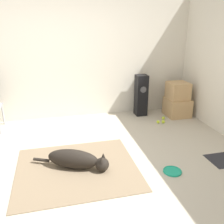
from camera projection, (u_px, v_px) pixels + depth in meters
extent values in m
plane|color=#BCB29E|center=(85.00, 167.00, 3.50)|extent=(12.00, 12.00, 0.00)
cube|color=silver|center=(68.00, 56.00, 4.98)|extent=(8.00, 0.06, 2.55)
cube|color=#847056|center=(77.00, 168.00, 3.47)|extent=(1.65, 1.46, 0.01)
ellipsoid|color=black|center=(73.00, 159.00, 3.44)|extent=(0.75, 0.52, 0.27)
sphere|color=black|center=(102.00, 164.00, 3.37)|extent=(0.19, 0.19, 0.19)
cone|color=black|center=(103.00, 156.00, 3.38)|extent=(0.06, 0.06, 0.09)
cone|color=black|center=(101.00, 160.00, 3.29)|extent=(0.06, 0.06, 0.09)
cylinder|color=black|center=(41.00, 160.00, 3.55)|extent=(0.23, 0.14, 0.04)
cylinder|color=#199E7A|center=(172.00, 171.00, 3.39)|extent=(0.25, 0.25, 0.02)
torus|color=#199E7A|center=(172.00, 171.00, 3.39)|extent=(0.25, 0.25, 0.02)
cube|color=tan|center=(177.00, 107.00, 5.37)|extent=(0.47, 0.48, 0.38)
cube|color=tan|center=(178.00, 91.00, 5.26)|extent=(0.41, 0.42, 0.35)
cube|color=black|center=(141.00, 95.00, 5.34)|extent=(0.24, 0.24, 0.88)
cylinder|color=#4C4C51|center=(143.00, 90.00, 5.18)|extent=(0.13, 0.00, 0.13)
cylinder|color=#A8A8AD|center=(3.00, 114.00, 4.90)|extent=(0.04, 0.04, 0.42)
sphere|color=#C6E033|center=(163.00, 122.00, 5.01)|extent=(0.07, 0.07, 0.07)
sphere|color=#C6E033|center=(163.00, 118.00, 5.20)|extent=(0.07, 0.07, 0.07)
sphere|color=#C6E033|center=(158.00, 122.00, 5.00)|extent=(0.07, 0.07, 0.07)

